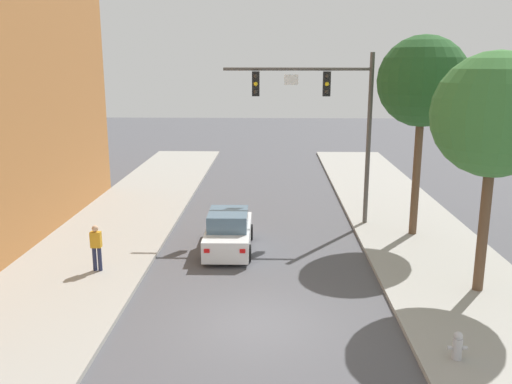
# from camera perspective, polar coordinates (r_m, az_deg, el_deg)

# --- Properties ---
(ground_plane) EXTENTS (120.00, 120.00, 0.00)m
(ground_plane) POSITION_cam_1_polar(r_m,az_deg,el_deg) (15.76, 0.16, -13.67)
(ground_plane) COLOR #4C4C51
(sidewalk_left) EXTENTS (5.00, 60.00, 0.15)m
(sidewalk_left) POSITION_cam_1_polar(r_m,az_deg,el_deg) (17.17, -22.62, -12.12)
(sidewalk_left) COLOR #99968E
(sidewalk_left) RESTS_ON ground
(sidewalk_right) EXTENTS (5.00, 60.00, 0.15)m
(sidewalk_right) POSITION_cam_1_polar(r_m,az_deg,el_deg) (16.86, 23.42, -12.67)
(sidewalk_right) COLOR #99968E
(sidewalk_right) RESTS_ON ground
(traffic_signal_mast) EXTENTS (6.45, 0.38, 7.50)m
(traffic_signal_mast) POSITION_cam_1_polar(r_m,az_deg,el_deg) (23.94, 7.61, 8.85)
(traffic_signal_mast) COLOR #514C47
(traffic_signal_mast) RESTS_ON sidewalk_right
(car_lead_white) EXTENTS (1.88, 4.26, 1.60)m
(car_lead_white) POSITION_cam_1_polar(r_m,az_deg,el_deg) (21.33, -2.91, -4.25)
(car_lead_white) COLOR silver
(car_lead_white) RESTS_ON ground
(pedestrian_sidewalk_left_walker) EXTENTS (0.36, 0.22, 1.64)m
(pedestrian_sidewalk_left_walker) POSITION_cam_1_polar(r_m,az_deg,el_deg) (19.52, -16.47, -5.43)
(pedestrian_sidewalk_left_walker) COLOR #232847
(pedestrian_sidewalk_left_walker) RESTS_ON sidewalk_left
(fire_hydrant) EXTENTS (0.48, 0.24, 0.72)m
(fire_hydrant) POSITION_cam_1_polar(r_m,az_deg,el_deg) (14.48, 20.45, -14.91)
(fire_hydrant) COLOR #B2B2B7
(fire_hydrant) RESTS_ON sidewalk_right
(street_tree_nearest) EXTENTS (3.74, 3.74, 7.42)m
(street_tree_nearest) POSITION_cam_1_polar(r_m,az_deg,el_deg) (17.63, 23.85, 7.38)
(street_tree_nearest) COLOR brown
(street_tree_nearest) RESTS_ON sidewalk_right
(street_tree_second) EXTENTS (3.63, 3.63, 8.15)m
(street_tree_second) POSITION_cam_1_polar(r_m,az_deg,el_deg) (22.96, 17.16, 10.99)
(street_tree_second) COLOR brown
(street_tree_second) RESTS_ON sidewalk_right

